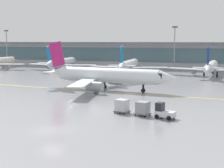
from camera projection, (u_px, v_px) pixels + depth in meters
name	position (u px, v px, depth m)	size (l,w,h in m)	color
ground_plane	(53.00, 130.00, 39.25)	(400.00, 400.00, 0.00)	gray
taxiway_centreline_stripe	(105.00, 92.00, 68.48)	(110.00, 0.36, 0.01)	yellow
terminal_concourse	(176.00, 55.00, 123.38)	(189.24, 11.00, 9.60)	#B2B7BC
gate_airplane_1	(62.00, 63.00, 116.97)	(24.64, 26.62, 8.81)	white
gate_airplane_2	(129.00, 65.00, 106.68)	(24.64, 26.62, 8.81)	white
gate_airplane_3	(211.00, 67.00, 98.08)	(24.75, 26.56, 8.81)	white
taxiing_regional_jet	(106.00, 76.00, 70.12)	(30.30, 28.09, 10.03)	white
baggage_tug	(164.00, 112.00, 44.85)	(2.85, 2.11, 2.10)	silver
cargo_dolly_lead	(143.00, 108.00, 46.48)	(2.41, 2.04, 1.94)	#595B60
cargo_dolly_trailing	(122.00, 106.00, 48.25)	(2.41, 2.04, 1.94)	#595B60
apron_light_mast_0	(7.00, 46.00, 135.54)	(1.80, 0.36, 14.22)	gray
apron_light_mast_1	(174.00, 47.00, 113.86)	(1.80, 0.36, 14.84)	gray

